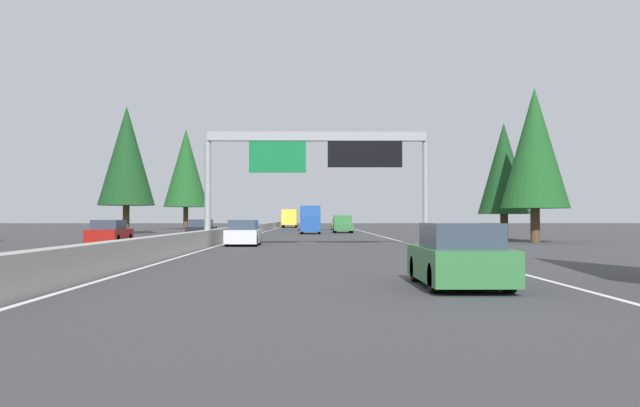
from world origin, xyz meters
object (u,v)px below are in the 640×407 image
object	(u,v)px
sign_gantry_overhead	(320,155)
oncoming_far	(201,230)
pickup_mid_right	(343,224)
conifer_right_near	(535,148)
sedan_distant_b	(459,257)
minivan_far_center	(311,224)
conifer_right_mid	(504,169)
conifer_left_far	(186,168)
box_truck_mid_center	(290,218)
sedan_far_left	(338,225)
sedan_near_right	(244,234)
oncoming_near	(109,233)
conifer_left_mid	(126,156)
bus_mid_left	(310,217)
sedan_far_right	(311,224)

from	to	relation	value
sign_gantry_overhead	oncoming_far	world-z (taller)	sign_gantry_overhead
pickup_mid_right	conifer_right_near	size ratio (longest dim) A/B	0.56
pickup_mid_right	oncoming_far	world-z (taller)	pickup_mid_right
sedan_distant_b	minivan_far_center	xyz separation A→B (m)	(56.65, 3.53, 0.27)
conifer_right_mid	conifer_left_far	world-z (taller)	conifer_left_far
box_truck_mid_center	oncoming_far	world-z (taller)	box_truck_mid_center
sedan_distant_b	sedan_far_left	xyz separation A→B (m)	(81.99, -0.12, 0.00)
sedan_near_right	conifer_right_mid	bearing A→B (deg)	-58.49
sedan_distant_b	sedan_far_left	distance (m)	81.99
conifer_right_near	sedan_distant_b	bearing A→B (deg)	160.21
pickup_mid_right	sedan_far_left	world-z (taller)	pickup_mid_right
sedan_distant_b	conifer_left_far	bearing A→B (deg)	13.53
minivan_far_center	pickup_mid_right	bearing A→B (deg)	-32.27
oncoming_near	sedan_far_left	bearing A→B (deg)	164.06
sign_gantry_overhead	box_truck_mid_center	world-z (taller)	sign_gantry_overhead
conifer_left_mid	conifer_left_far	xyz separation A→B (m)	(31.13, -0.73, 0.84)
minivan_far_center	conifer_left_far	world-z (taller)	conifer_left_far
minivan_far_center	conifer_left_far	distance (m)	38.26
oncoming_far	conifer_left_far	size ratio (longest dim) A/B	0.31
sedan_far_left	conifer_right_near	distance (m)	52.77
pickup_mid_right	conifer_right_mid	xyz separation A→B (m)	(-25.68, -10.63, 4.24)
bus_mid_left	conifer_right_near	size ratio (longest dim) A/B	1.15
oncoming_near	oncoming_far	distance (m)	12.46
sedan_far_right	conifer_right_near	size ratio (longest dim) A/B	0.44
sedan_near_right	pickup_mid_right	bearing A→B (deg)	-11.11
oncoming_far	conifer_right_near	size ratio (longest dim) A/B	0.44
sedan_near_right	conifer_left_mid	xyz separation A→B (m)	(32.91, 14.97, 7.22)
sign_gantry_overhead	oncoming_far	xyz separation A→B (m)	(14.50, 8.84, -4.44)
bus_mid_left	minivan_far_center	size ratio (longest dim) A/B	2.30
oncoming_far	conifer_right_near	world-z (taller)	conifer_right_near
bus_mid_left	conifer_right_mid	world-z (taller)	conifer_right_mid
minivan_far_center	sedan_far_left	xyz separation A→B (m)	(25.33, -3.66, -0.27)
sign_gantry_overhead	sedan_far_right	xyz separation A→B (m)	(66.43, 0.65, -4.44)
sedan_far_right	conifer_left_mid	size ratio (longest dim) A/B	0.34
oncoming_near	sedan_near_right	bearing A→B (deg)	77.07
pickup_mid_right	sign_gantry_overhead	bearing A→B (deg)	175.68
sign_gantry_overhead	sedan_far_right	distance (m)	66.58
box_truck_mid_center	minivan_far_center	bearing A→B (deg)	-175.80
sedan_near_right	pickup_mid_right	distance (m)	37.30
conifer_right_mid	sedan_distant_b	bearing A→B (deg)	163.88
sedan_distant_b	oncoming_near	size ratio (longest dim) A/B	1.00
conifer_right_near	conifer_left_mid	distance (m)	43.38
conifer_right_near	sign_gantry_overhead	bearing A→B (deg)	112.90
sedan_distant_b	bus_mid_left	distance (m)	79.81
sedan_far_right	conifer_left_mid	xyz separation A→B (m)	(-32.80, 18.69, 7.22)
sedan_distant_b	oncoming_near	xyz separation A→B (m)	(27.34, 15.48, 0.00)
sedan_near_right	box_truck_mid_center	distance (m)	79.07
pickup_mid_right	minivan_far_center	distance (m)	6.41
oncoming_near	conifer_right_near	distance (m)	27.25
oncoming_near	oncoming_far	world-z (taller)	same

